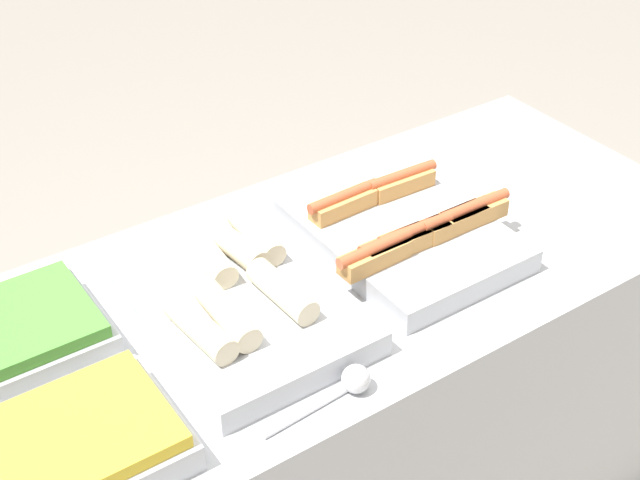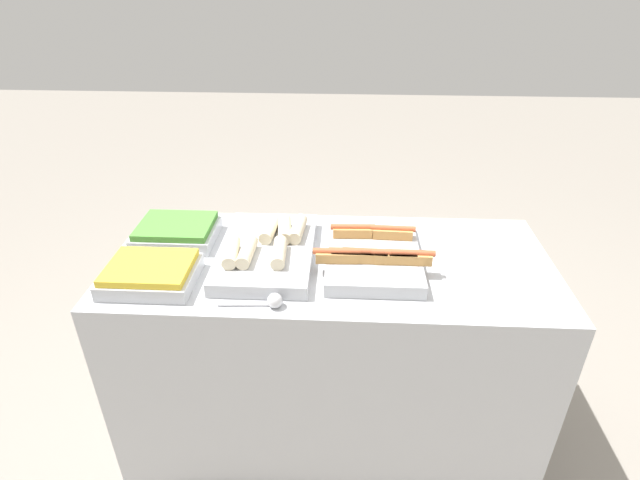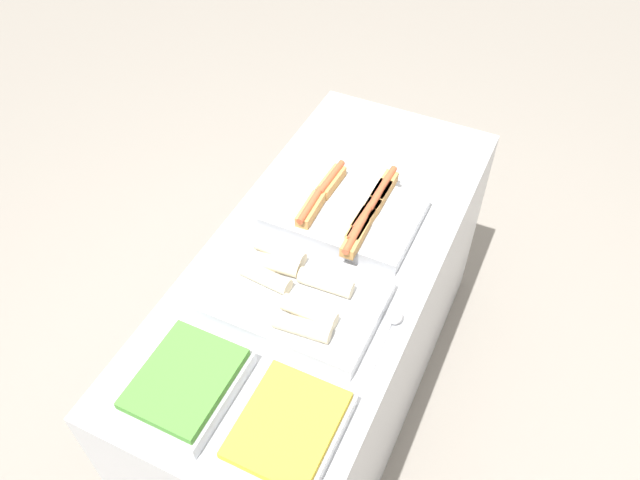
{
  "view_description": "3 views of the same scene",
  "coord_description": "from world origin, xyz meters",
  "px_view_note": "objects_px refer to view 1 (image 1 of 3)",
  "views": [
    {
      "loc": [
        -0.8,
        -1.11,
        1.92
      ],
      "look_at": [
        -0.04,
        0.0,
        0.94
      ],
      "focal_mm": 50.0,
      "sensor_mm": 36.0,
      "label": 1
    },
    {
      "loc": [
        0.04,
        -1.53,
        1.83
      ],
      "look_at": [
        -0.04,
        0.0,
        0.94
      ],
      "focal_mm": 28.0,
      "sensor_mm": 36.0,
      "label": 2
    },
    {
      "loc": [
        -1.18,
        -0.54,
        2.3
      ],
      "look_at": [
        -0.04,
        0.0,
        0.94
      ],
      "focal_mm": 35.0,
      "sensor_mm": 36.0,
      "label": 3
    }
  ],
  "objects_px": {
    "tray_side_front": "(77,446)",
    "tray_side_back": "(12,338)",
    "serving_spoon_near": "(350,383)",
    "tray_hotdogs": "(400,229)",
    "tray_wraps": "(233,295)"
  },
  "relations": [
    {
      "from": "tray_side_front",
      "to": "serving_spoon_near",
      "type": "bearing_deg",
      "value": -14.77
    },
    {
      "from": "tray_wraps",
      "to": "tray_side_back",
      "type": "xyz_separation_m",
      "value": [
        -0.37,
        0.11,
        0.0
      ]
    },
    {
      "from": "tray_wraps",
      "to": "tray_side_front",
      "type": "height_order",
      "value": "tray_wraps"
    },
    {
      "from": "tray_wraps",
      "to": "tray_hotdogs",
      "type": "bearing_deg",
      "value": -1.19
    },
    {
      "from": "serving_spoon_near",
      "to": "tray_hotdogs",
      "type": "bearing_deg",
      "value": 40.69
    },
    {
      "from": "tray_wraps",
      "to": "tray_side_back",
      "type": "bearing_deg",
      "value": 163.1
    },
    {
      "from": "tray_wraps",
      "to": "serving_spoon_near",
      "type": "relative_size",
      "value": 2.5
    },
    {
      "from": "tray_side_front",
      "to": "tray_side_back",
      "type": "height_order",
      "value": "same"
    },
    {
      "from": "serving_spoon_near",
      "to": "tray_side_back",
      "type": "bearing_deg",
      "value": 136.32
    },
    {
      "from": "tray_side_front",
      "to": "serving_spoon_near",
      "type": "relative_size",
      "value": 1.45
    },
    {
      "from": "tray_side_front",
      "to": "tray_side_back",
      "type": "bearing_deg",
      "value": 90.0
    },
    {
      "from": "tray_hotdogs",
      "to": "tray_side_front",
      "type": "xyz_separation_m",
      "value": [
        -0.74,
        -0.17,
        0.0
      ]
    },
    {
      "from": "tray_side_front",
      "to": "tray_side_back",
      "type": "distance_m",
      "value": 0.29
    },
    {
      "from": "tray_side_front",
      "to": "serving_spoon_near",
      "type": "distance_m",
      "value": 0.43
    },
    {
      "from": "tray_hotdogs",
      "to": "serving_spoon_near",
      "type": "xyz_separation_m",
      "value": [
        -0.33,
        -0.28,
        -0.01
      ]
    }
  ]
}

